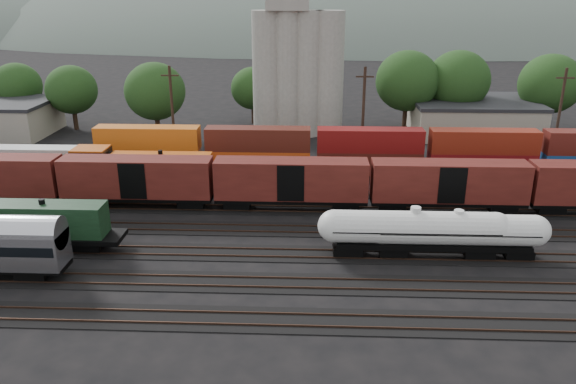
{
  "coord_description": "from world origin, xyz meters",
  "views": [
    {
      "loc": [
        5.5,
        -47.28,
        21.02
      ],
      "look_at": [
        3.45,
        2.0,
        3.0
      ],
      "focal_mm": 35.0,
      "sensor_mm": 36.0,
      "label": 1
    }
  ],
  "objects_px": {
    "grain_silo": "(297,59)",
    "orange_locomotive": "(134,168)",
    "green_locomotive": "(10,221)",
    "tank_car_a": "(414,229)"
  },
  "relations": [
    {
      "from": "grain_silo",
      "to": "orange_locomotive",
      "type": "bearing_deg",
      "value": -123.12
    },
    {
      "from": "green_locomotive",
      "to": "grain_silo",
      "type": "bearing_deg",
      "value": 60.84
    },
    {
      "from": "tank_car_a",
      "to": "grain_silo",
      "type": "distance_m",
      "value": 43.29
    },
    {
      "from": "green_locomotive",
      "to": "tank_car_a",
      "type": "xyz_separation_m",
      "value": [
        33.64,
        0.0,
        -0.1
      ]
    },
    {
      "from": "tank_car_a",
      "to": "orange_locomotive",
      "type": "distance_m",
      "value": 31.52
    },
    {
      "from": "orange_locomotive",
      "to": "grain_silo",
      "type": "bearing_deg",
      "value": 56.88
    },
    {
      "from": "green_locomotive",
      "to": "orange_locomotive",
      "type": "height_order",
      "value": "orange_locomotive"
    },
    {
      "from": "green_locomotive",
      "to": "grain_silo",
      "type": "relative_size",
      "value": 0.59
    },
    {
      "from": "orange_locomotive",
      "to": "grain_silo",
      "type": "height_order",
      "value": "grain_silo"
    },
    {
      "from": "tank_car_a",
      "to": "grain_silo",
      "type": "height_order",
      "value": "grain_silo"
    }
  ]
}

